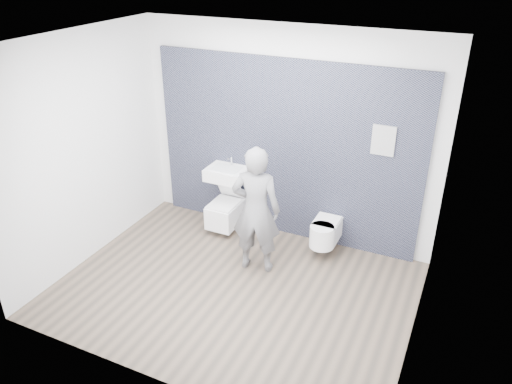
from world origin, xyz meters
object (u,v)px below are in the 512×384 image
at_px(toilet_square, 226,212).
at_px(washbasin, 227,174).
at_px(toilet_rounded, 325,232).
at_px(visitor, 256,210).

bearing_deg(toilet_square, washbasin, 90.00).
distance_m(toilet_rounded, visitor, 1.05).
relative_size(toilet_rounded, visitor, 0.34).
distance_m(toilet_square, toilet_rounded, 1.44).
relative_size(toilet_square, visitor, 0.43).
relative_size(washbasin, toilet_square, 0.77).
bearing_deg(visitor, toilet_rounded, -147.87).
bearing_deg(visitor, toilet_square, -52.14).
xyz_separation_m(toilet_square, visitor, (0.77, -0.65, 0.53)).
bearing_deg(toilet_rounded, visitor, -135.93).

